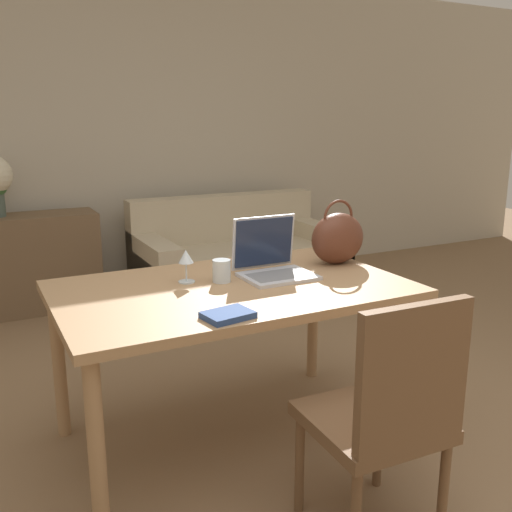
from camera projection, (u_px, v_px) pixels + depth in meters
ground_plane at (317, 503)px, 2.25m from camera, size 14.00×14.00×0.00m
wall_back at (105, 134)px, 4.82m from camera, size 10.00×0.06×2.70m
dining_table at (232, 302)px, 2.54m from camera, size 1.53×0.95×0.76m
chair at (387, 411)px, 1.94m from camera, size 0.46×0.46×0.93m
couch at (238, 261)px, 4.90m from camera, size 1.72×0.91×0.82m
sideboard at (18, 265)px, 4.39m from camera, size 1.21×0.40×0.76m
laptop at (271, 260)px, 2.68m from camera, size 0.33×0.29×0.27m
drinking_glass at (222, 271)px, 2.57m from camera, size 0.08×0.08×0.10m
wine_glass at (186, 259)px, 2.55m from camera, size 0.07×0.07×0.15m
handbag at (338, 238)px, 2.87m from camera, size 0.29×0.18×0.33m
book at (228, 315)px, 2.11m from camera, size 0.20×0.16×0.02m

